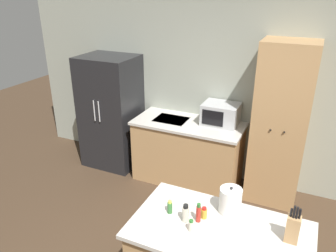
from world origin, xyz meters
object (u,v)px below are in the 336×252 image
refrigerator (111,112)px  pantry_cabinet (280,126)px  microwave (221,114)px  spice_bottle_green_herb (170,207)px  spice_bottle_pale_salt (186,214)px  spice_bottle_tall_dark (204,213)px  spice_bottle_amber_oil (191,226)px  spice_bottle_short_red (198,213)px  kettle (230,201)px  knife_block (293,228)px

refrigerator → pantry_cabinet: size_ratio=0.82×
microwave → spice_bottle_green_herb: bearing=-85.6°
pantry_cabinet → spice_bottle_pale_salt: size_ratio=13.03×
spice_bottle_tall_dark → spice_bottle_amber_oil: same height
pantry_cabinet → microwave: pantry_cabinet is taller
spice_bottle_short_red → kettle: size_ratio=0.69×
microwave → spice_bottle_short_red: microwave is taller
spice_bottle_short_red → spice_bottle_tall_dark: bearing=66.2°
knife_block → spice_bottle_green_herb: knife_block is taller
pantry_cabinet → spice_bottle_amber_oil: pantry_cabinet is taller
spice_bottle_tall_dark → spice_bottle_short_red: spice_bottle_short_red is taller
spice_bottle_amber_oil → spice_bottle_pale_salt: 0.11m
knife_block → spice_bottle_pale_salt: (-0.77, -0.12, -0.04)m
pantry_cabinet → kettle: 1.70m
spice_bottle_pale_salt → spice_bottle_short_red: bearing=25.1°
spice_bottle_tall_dark → spice_bottle_green_herb: bearing=-168.2°
refrigerator → knife_block: size_ratio=5.40×
knife_block → spice_bottle_green_herb: 0.93m
pantry_cabinet → spice_bottle_amber_oil: (-0.37, -2.02, -0.08)m
pantry_cabinet → knife_block: bearing=-80.1°
kettle → knife_block: bearing=-15.8°
pantry_cabinet → spice_bottle_green_herb: (-0.60, -1.90, -0.07)m
refrigerator → microwave: 1.65m
refrigerator → microwave: (1.64, 0.13, 0.19)m
refrigerator → knife_block: (2.71, -1.75, 0.16)m
knife_block → spice_bottle_green_herb: size_ratio=2.66×
spice_bottle_amber_oil → spice_bottle_pale_salt: size_ratio=0.62×
pantry_cabinet → kettle: pantry_cabinet is taller
spice_bottle_short_red → spice_bottle_green_herb: 0.25m
microwave → spice_bottle_pale_salt: microwave is taller
spice_bottle_green_herb → microwave: bearing=94.4°
knife_block → spice_bottle_pale_salt: knife_block is taller
microwave → spice_bottle_green_herb: (0.15, -1.95, -0.09)m
pantry_cabinet → spice_bottle_pale_salt: 2.00m
microwave → spice_bottle_amber_oil: bearing=-79.6°
knife_block → spice_bottle_short_red: size_ratio=1.87×
spice_bottle_short_red → spice_bottle_amber_oil: 0.13m
spice_bottle_amber_oil → spice_bottle_pale_salt: spice_bottle_pale_salt is taller
spice_bottle_pale_salt → kettle: size_ratio=0.65×
knife_block → refrigerator: bearing=147.1°
knife_block → spice_bottle_amber_oil: bearing=-164.0°
spice_bottle_green_herb → spice_bottle_pale_salt: spice_bottle_pale_salt is taller
refrigerator → spice_bottle_green_herb: size_ratio=14.37×
spice_bottle_green_herb → spice_bottle_pale_salt: size_ratio=0.75×
knife_block → kettle: knife_block is taller
pantry_cabinet → spice_bottle_pale_salt: pantry_cabinet is taller
refrigerator → spice_bottle_amber_oil: bearing=-44.0°
spice_bottle_short_red → spice_bottle_pale_salt: spice_bottle_short_red is taller
microwave → pantry_cabinet: bearing=-4.0°
microwave → spice_bottle_amber_oil: (0.38, -2.07, -0.10)m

